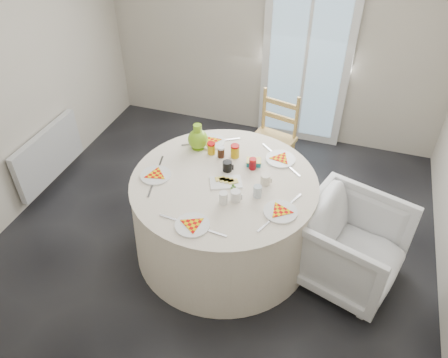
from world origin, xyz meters
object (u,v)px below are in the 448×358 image
(wooden_chair, at_px, (271,142))
(table, at_px, (224,216))
(radiator, at_px, (49,155))
(green_pitcher, at_px, (198,140))
(armchair, at_px, (351,244))

(wooden_chair, bearing_deg, table, -83.75)
(radiator, relative_size, wooden_chair, 1.02)
(radiator, height_order, table, table)
(table, distance_m, green_pitcher, 0.73)
(table, bearing_deg, green_pitcher, 134.86)
(armchair, xyz_separation_m, green_pitcher, (-1.48, 0.38, 0.48))
(radiator, bearing_deg, green_pitcher, 3.07)
(wooden_chair, bearing_deg, radiator, -145.49)
(radiator, bearing_deg, table, -7.97)
(table, bearing_deg, wooden_chair, 82.86)
(radiator, distance_m, armchair, 3.16)
(radiator, xyz_separation_m, wooden_chair, (2.19, 0.85, 0.09))
(table, xyz_separation_m, armchair, (1.11, -0.00, 0.02))
(radiator, relative_size, armchair, 1.22)
(radiator, xyz_separation_m, armchair, (3.15, -0.29, 0.01))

